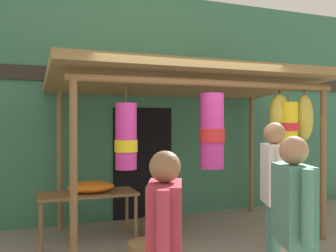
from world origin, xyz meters
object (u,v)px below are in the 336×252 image
Objects in this scene: shopper_by_bananas at (274,187)px; folding_chair at (296,216)px; wicker_basket_by_table at (147,250)px; vendor_in_orange at (293,223)px; display_table at (88,198)px; wicker_basket_spare at (158,227)px; customer_foreground at (165,248)px; flower_heap_on_table at (92,187)px.

folding_chair is at bearing 36.66° from shopper_by_bananas.
wicker_basket_by_table is 2.41m from vendor_in_orange.
shopper_by_bananas reaches higher than display_table.
folding_chair reaches higher than wicker_basket_by_table.
wicker_basket_spare is at bearing 90.41° from vendor_in_orange.
vendor_in_orange is at bearing 1.39° from customer_foreground.
flower_heap_on_table is 2.66m from shopper_by_bananas.
customer_foreground is at bearing -178.61° from vendor_in_orange.
wicker_basket_spare is (0.46, 0.89, 0.02)m from wicker_basket_by_table.
vendor_in_orange is at bearing -70.89° from display_table.
wicker_basket_by_table is at bearing -57.23° from display_table.
flower_heap_on_table is 3.16m from customer_foreground.
vendor_in_orange is 1.05× the size of customer_foreground.
vendor_in_orange is (0.02, -3.09, 0.84)m from wicker_basket_spare.
wicker_basket_spare is (-1.42, 1.47, -0.38)m from folding_chair.
flower_heap_on_table reaches higher than folding_chair.
shopper_by_bananas reaches higher than wicker_basket_spare.
flower_heap_on_table is 1.33× the size of wicker_basket_spare.
display_table is at bearing 109.11° from vendor_in_orange.
customer_foreground is (-1.04, -3.12, 0.79)m from wicker_basket_spare.
shopper_by_bananas is at bearing -143.34° from folding_chair.
wicker_basket_by_table is 0.33× the size of customer_foreground.
display_table is 0.17m from flower_heap_on_table.
vendor_in_orange reaches higher than customer_foreground.
folding_chair is 2.99m from customer_foreground.
wicker_basket_by_table is (0.61, -0.94, -0.54)m from display_table.
folding_chair is at bearing -17.12° from wicker_basket_by_table.
display_table is 2.76× the size of wicker_basket_by_table.
customer_foreground reaches higher than wicker_basket_by_table.
wicker_basket_spare is 0.29× the size of shopper_by_bananas.
display_table is at bearing 148.54° from folding_chair.
wicker_basket_by_table is 1.00× the size of wicker_basket_spare.
wicker_basket_spare is 0.31× the size of vendor_in_orange.
folding_chair is 1.65× the size of wicker_basket_by_table.
customer_foreground is at bearing -147.55° from shopper_by_bananas.
vendor_in_orange is (1.03, -3.13, 0.16)m from flower_heap_on_table.
customer_foreground is 1.97m from shopper_by_bananas.
wicker_basket_spare is 2.34m from shopper_by_bananas.
folding_chair is 0.51× the size of vendor_in_orange.
shopper_by_bananas is (0.60, 1.03, 0.07)m from vendor_in_orange.
wicker_basket_by_table is at bearing 102.39° from vendor_in_orange.
flower_heap_on_table is 3.30m from vendor_in_orange.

